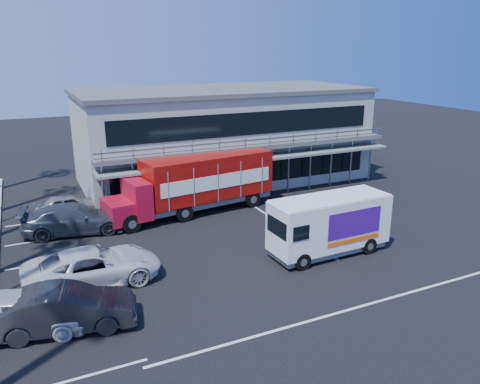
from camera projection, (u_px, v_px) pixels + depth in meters
name	position (u px, v px, depth m)	size (l,w,h in m)	color
ground	(284.00, 253.00, 24.49)	(120.00, 120.00, 0.00)	black
building	(223.00, 134.00, 37.55)	(22.40, 12.00, 7.30)	#A3AA9C
red_truck	(198.00, 182.00, 30.07)	(11.28, 4.02, 3.72)	#A70D25
white_van	(329.00, 224.00, 23.91)	(6.36, 2.34, 3.08)	white
parked_car_a	(22.00, 312.00, 17.39)	(2.00, 4.97, 1.69)	silver
parked_car_b	(66.00, 309.00, 17.57)	(1.81, 5.19, 1.71)	black
parked_car_c	(93.00, 267.00, 21.04)	(2.78, 6.03, 1.68)	silver
parked_car_d	(75.00, 219.00, 26.91)	(2.38, 5.85, 1.70)	#2E363E
parked_car_e	(69.00, 205.00, 29.72)	(1.68, 4.18, 1.42)	slate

